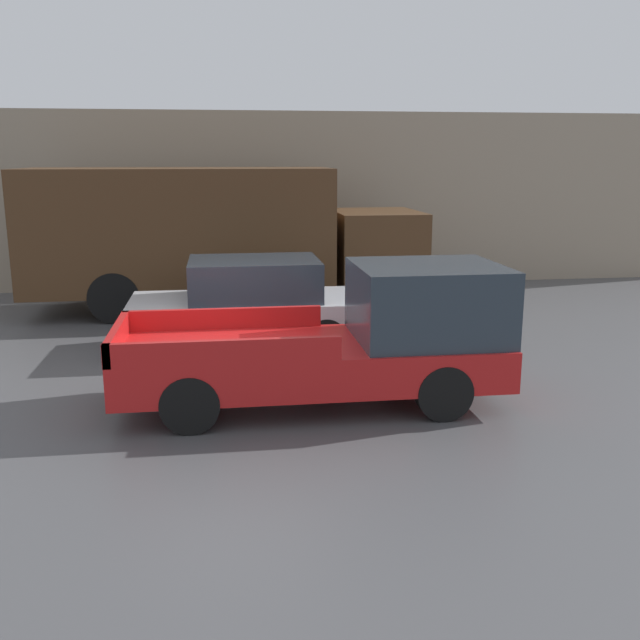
{
  "coord_description": "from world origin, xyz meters",
  "views": [
    {
      "loc": [
        -0.01,
        -10.34,
        3.43
      ],
      "look_at": [
        1.47,
        0.21,
        0.98
      ],
      "focal_mm": 40.0,
      "sensor_mm": 36.0,
      "label": 1
    }
  ],
  "objects": [
    {
      "name": "building_wall",
      "position": [
        0.0,
        8.68,
        2.29
      ],
      "size": [
        28.0,
        0.15,
        4.58
      ],
      "color": "gray",
      "rests_on": "ground"
    },
    {
      "name": "car",
      "position": [
        0.5,
        2.35,
        0.82
      ],
      "size": [
        4.2,
        1.95,
        1.63
      ],
      "color": "silver",
      "rests_on": "ground"
    },
    {
      "name": "delivery_truck",
      "position": [
        -0.2,
        5.92,
        1.74
      ],
      "size": [
        8.79,
        2.61,
        3.18
      ],
      "color": "#472D19",
      "rests_on": "ground"
    },
    {
      "name": "ground_plane",
      "position": [
        0.0,
        0.0,
        0.0
      ],
      "size": [
        60.0,
        60.0,
        0.0
      ],
      "primitive_type": "plane",
      "color": "#4C4C4F"
    },
    {
      "name": "pickup_truck",
      "position": [
        1.78,
        -0.79,
        0.92
      ],
      "size": [
        5.35,
        2.01,
        1.96
      ],
      "color": "red",
      "rests_on": "ground"
    },
    {
      "name": "newspaper_box",
      "position": [
        3.14,
        8.36,
        0.53
      ],
      "size": [
        0.45,
        0.4,
        1.06
      ],
      "color": "red",
      "rests_on": "ground"
    }
  ]
}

